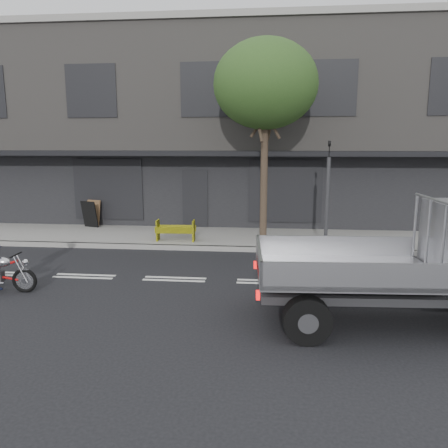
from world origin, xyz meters
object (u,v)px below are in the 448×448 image
street_tree (266,85)px  construction_barrier (174,231)px  traffic_light_pole (327,200)px  sandwich_board (89,214)px

street_tree → construction_barrier: street_tree is taller
street_tree → traffic_light_pole: (2.00, -0.85, -3.63)m
traffic_light_pole → construction_barrier: (-4.96, 0.21, -1.13)m
street_tree → traffic_light_pole: bearing=-23.0°
construction_barrier → sandwich_board: 4.44m
traffic_light_pole → street_tree: bearing=157.0°
construction_barrier → sandwich_board: bearing=150.4°
street_tree → sandwich_board: size_ratio=6.43×
street_tree → traffic_light_pole: size_ratio=1.93×
street_tree → sandwich_board: bearing=167.1°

